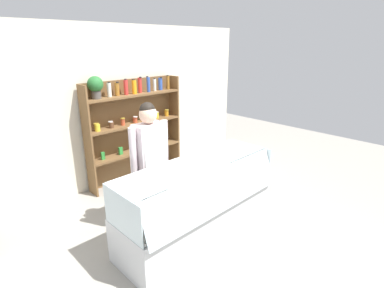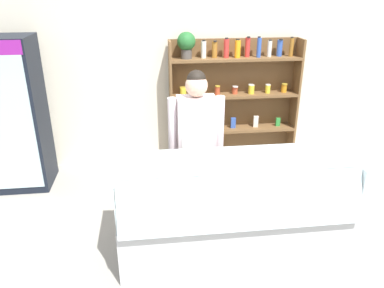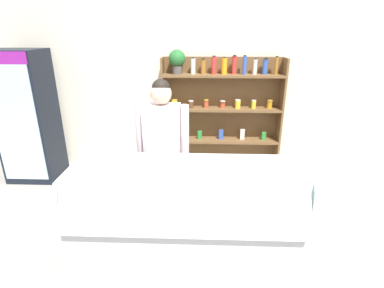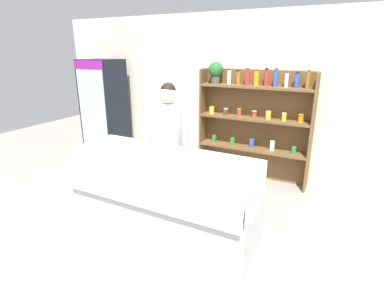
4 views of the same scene
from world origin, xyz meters
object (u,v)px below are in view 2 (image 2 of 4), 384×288
at_px(deli_display_case, 232,225).
at_px(shop_clerk, 196,137).
at_px(drinks_fridge, 13,115).
at_px(shelving_unit, 230,93).

relative_size(deli_display_case, shop_clerk, 1.27).
bearing_deg(drinks_fridge, deli_display_case, -34.90).
height_order(shelving_unit, shop_clerk, shelving_unit).
xyz_separation_m(shelving_unit, shop_clerk, (-0.67, -1.46, -0.05)).
xyz_separation_m(deli_display_case, shop_clerk, (-0.28, 0.58, 0.71)).
relative_size(drinks_fridge, shop_clerk, 1.13).
bearing_deg(deli_display_case, shop_clerk, 115.46).
height_order(drinks_fridge, shelving_unit, drinks_fridge).
bearing_deg(deli_display_case, shelving_unit, 79.03).
xyz_separation_m(drinks_fridge, shop_clerk, (2.16, -1.12, 0.05)).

